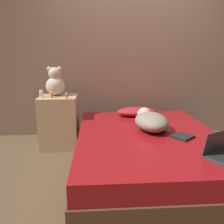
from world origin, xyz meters
TOP-DOWN VIEW (x-y plane):
  - ground_plane at (0.00, 0.00)m, footprint 12.00×12.00m
  - wall_back at (0.00, 1.25)m, footprint 8.00×0.06m
  - bed at (0.00, 0.00)m, footprint 1.53×1.95m
  - nightstand at (-1.07, 0.74)m, footprint 0.50×0.45m
  - pillow at (-0.00, 0.71)m, footprint 0.55×0.29m
  - person_lying at (0.06, 0.16)m, footprint 0.38×0.69m
  - laptop at (0.48, -0.60)m, footprint 0.38×0.33m
  - teddy_bear at (-1.11, 0.81)m, footprint 0.25×0.25m
  - bottle_orange at (-1.14, 0.63)m, footprint 0.04×0.04m
  - bottle_amber at (-0.94, 0.56)m, footprint 0.03×0.03m
  - bottle_clear at (-1.28, 0.68)m, footprint 0.05×0.05m
  - book at (0.32, -0.16)m, footprint 0.26×0.26m

SIDE VIEW (x-z plane):
  - ground_plane at x=0.00m, z-range 0.00..0.00m
  - bed at x=0.00m, z-range 0.00..0.43m
  - nightstand at x=-1.07m, z-range 0.00..0.72m
  - book at x=0.32m, z-range 0.43..0.46m
  - laptop at x=0.48m, z-range 0.38..0.59m
  - pillow at x=0.00m, z-range 0.43..0.55m
  - person_lying at x=0.06m, z-range 0.43..0.62m
  - bottle_amber at x=-0.94m, z-range 0.72..0.79m
  - bottle_orange at x=-1.14m, z-range 0.72..0.81m
  - bottle_clear at x=-1.28m, z-range 0.72..0.81m
  - teddy_bear at x=-1.11m, z-range 0.69..1.08m
  - wall_back at x=0.00m, z-range 0.00..2.60m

